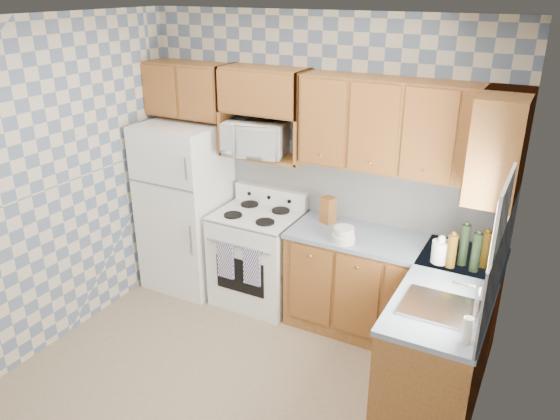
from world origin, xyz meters
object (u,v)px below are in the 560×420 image
Objects in this scene: stove_body at (258,258)px; electric_kettle at (441,252)px; microwave at (256,138)px; refrigerator at (186,207)px.

electric_kettle reaches higher than stove_body.
microwave reaches higher than electric_kettle.
refrigerator is at bearing -178.22° from stove_body.
microwave is at bearing 171.15° from electric_kettle.
electric_kettle is (1.78, -0.28, -0.60)m from microwave.
stove_body is at bearing 174.40° from electric_kettle.
stove_body is 5.20× the size of electric_kettle.
refrigerator is 1.07m from microwave.
stove_body is at bearing -70.93° from microwave.
stove_body is (0.80, 0.03, -0.39)m from refrigerator.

